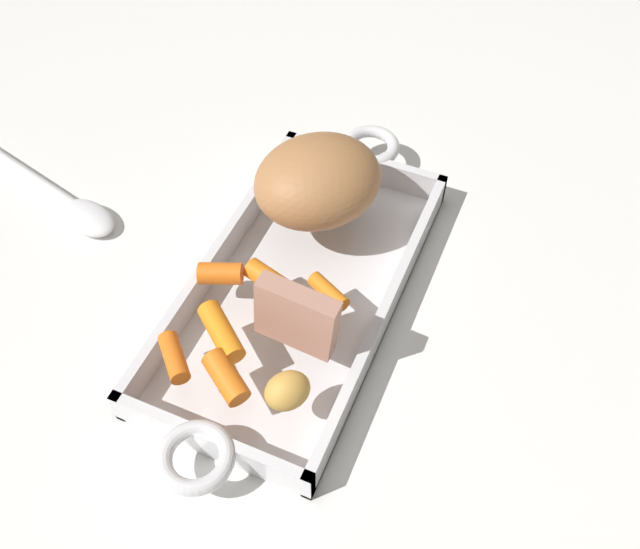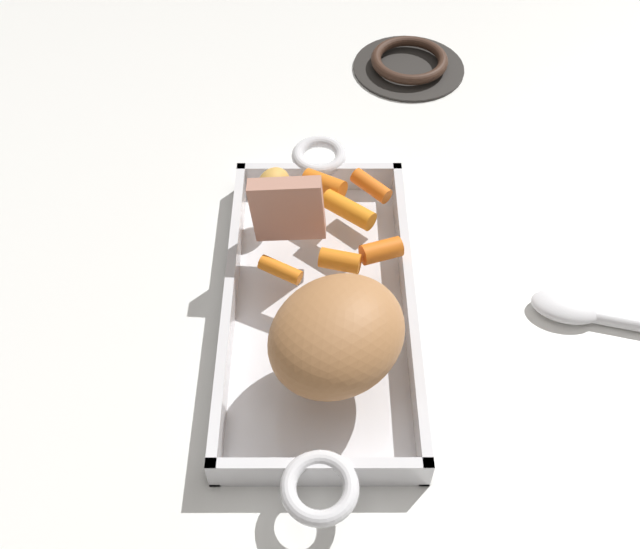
# 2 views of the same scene
# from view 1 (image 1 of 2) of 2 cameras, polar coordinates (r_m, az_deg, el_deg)

# --- Properties ---
(ground_plane) EXTENTS (2.31, 2.31, 0.00)m
(ground_plane) POSITION_cam_1_polar(r_m,az_deg,el_deg) (0.72, -1.73, -1.82)
(ground_plane) COLOR white
(roasting_dish) EXTENTS (0.47, 0.19, 0.04)m
(roasting_dish) POSITION_cam_1_polar(r_m,az_deg,el_deg) (0.70, -1.76, -1.20)
(roasting_dish) COLOR silver
(roasting_dish) RESTS_ON ground_plane
(pork_roast) EXTENTS (0.17, 0.17, 0.08)m
(pork_roast) POSITION_cam_1_polar(r_m,az_deg,el_deg) (0.71, -0.18, 7.62)
(pork_roast) COLOR #A87042
(pork_roast) RESTS_ON roasting_dish
(roast_slice_outer) EXTENTS (0.02, 0.08, 0.08)m
(roast_slice_outer) POSITION_cam_1_polar(r_m,az_deg,el_deg) (0.61, -1.93, -3.49)
(roast_slice_outer) COLOR tan
(roast_slice_outer) RESTS_ON roasting_dish
(baby_carrot_southwest) EXTENTS (0.05, 0.06, 0.02)m
(baby_carrot_southwest) POSITION_cam_1_polar(r_m,az_deg,el_deg) (0.63, -8.03, -4.64)
(baby_carrot_southwest) COLOR orange
(baby_carrot_southwest) RESTS_ON roasting_dish
(baby_carrot_center_left) EXTENTS (0.03, 0.05, 0.02)m
(baby_carrot_center_left) POSITION_cam_1_polar(r_m,az_deg,el_deg) (0.67, -8.09, 0.08)
(baby_carrot_center_left) COLOR orange
(baby_carrot_center_left) RESTS_ON roasting_dish
(baby_carrot_northwest) EXTENTS (0.03, 0.05, 0.02)m
(baby_carrot_northwest) POSITION_cam_1_polar(r_m,az_deg,el_deg) (0.67, -4.38, -0.25)
(baby_carrot_northwest) COLOR orange
(baby_carrot_northwest) RESTS_ON roasting_dish
(baby_carrot_northeast) EXTENTS (0.05, 0.05, 0.03)m
(baby_carrot_northeast) POSITION_cam_1_polar(r_m,az_deg,el_deg) (0.61, -7.64, -8.27)
(baby_carrot_northeast) COLOR orange
(baby_carrot_northeast) RESTS_ON roasting_dish
(baby_carrot_short) EXTENTS (0.03, 0.05, 0.02)m
(baby_carrot_short) POSITION_cam_1_polar(r_m,az_deg,el_deg) (0.66, 0.69, -1.40)
(baby_carrot_short) COLOR orange
(baby_carrot_short) RESTS_ON roasting_dish
(baby_carrot_long) EXTENTS (0.05, 0.05, 0.02)m
(baby_carrot_long) POSITION_cam_1_polar(r_m,az_deg,el_deg) (0.63, -11.78, -6.60)
(baby_carrot_long) COLOR orange
(baby_carrot_long) RESTS_ON roasting_dish
(potato_corner) EXTENTS (0.05, 0.05, 0.03)m
(potato_corner) POSITION_cam_1_polar(r_m,az_deg,el_deg) (0.59, -2.67, -9.41)
(potato_corner) COLOR gold
(potato_corner) RESTS_ON roasting_dish
(serving_spoon) EXTENTS (0.09, 0.25, 0.02)m
(serving_spoon) POSITION_cam_1_polar(r_m,az_deg,el_deg) (0.85, -20.36, 6.00)
(serving_spoon) COLOR white
(serving_spoon) RESTS_ON ground_plane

